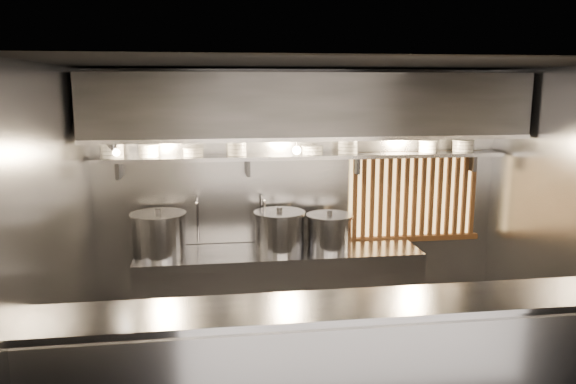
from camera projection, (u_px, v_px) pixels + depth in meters
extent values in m
plane|color=black|center=(328.00, 381.00, 5.07)|extent=(4.50, 4.50, 0.00)
plane|color=black|center=(333.00, 64.00, 4.55)|extent=(4.50, 4.50, 0.00)
plane|color=gray|center=(301.00, 197.00, 6.27)|extent=(4.50, 0.00, 4.50)
plane|color=gray|center=(56.00, 241.00, 4.49)|extent=(0.00, 3.00, 3.00)
plane|color=gray|center=(571.00, 222.00, 5.13)|extent=(0.00, 3.00, 3.00)
cube|color=#9A9A9F|center=(357.00, 378.00, 4.05)|extent=(4.50, 0.50, 1.10)
cube|color=#9A9A9F|center=(359.00, 304.00, 3.94)|extent=(4.50, 0.56, 0.03)
cube|color=#9A9A9F|center=(279.00, 291.00, 6.05)|extent=(3.00, 0.70, 0.90)
cube|color=#9A9A9F|center=(304.00, 156.00, 6.00)|extent=(4.40, 0.34, 0.04)
cube|color=#2D2D30|center=(308.00, 106.00, 5.69)|extent=(4.40, 0.80, 0.65)
cube|color=#9A9A9F|center=(315.00, 139.00, 5.36)|extent=(4.40, 0.03, 0.04)
cube|color=#FFCA72|center=(413.00, 196.00, 6.44)|extent=(1.50, 0.02, 0.92)
cube|color=brown|center=(417.00, 154.00, 6.30)|extent=(1.56, 0.06, 0.06)
cube|color=brown|center=(413.00, 238.00, 6.48)|extent=(1.56, 0.06, 0.06)
cube|color=brown|center=(355.00, 198.00, 6.29)|extent=(0.04, 0.04, 0.92)
cube|color=brown|center=(364.00, 198.00, 6.30)|extent=(0.04, 0.04, 0.92)
cube|color=brown|center=(372.00, 198.00, 6.32)|extent=(0.04, 0.04, 0.92)
cube|color=brown|center=(381.00, 198.00, 6.33)|extent=(0.04, 0.04, 0.92)
cube|color=brown|center=(389.00, 197.00, 6.35)|extent=(0.04, 0.04, 0.92)
cube|color=brown|center=(398.00, 197.00, 6.36)|extent=(0.04, 0.04, 0.92)
cube|color=brown|center=(406.00, 197.00, 6.37)|extent=(0.04, 0.04, 0.92)
cube|color=brown|center=(415.00, 197.00, 6.39)|extent=(0.04, 0.04, 0.92)
cube|color=brown|center=(423.00, 196.00, 6.40)|extent=(0.04, 0.04, 0.92)
cube|color=brown|center=(431.00, 196.00, 6.42)|extent=(0.04, 0.04, 0.92)
cube|color=brown|center=(440.00, 196.00, 6.43)|extent=(0.04, 0.04, 0.92)
cube|color=brown|center=(448.00, 196.00, 6.44)|extent=(0.04, 0.04, 0.92)
cube|color=brown|center=(456.00, 196.00, 6.46)|extent=(0.04, 0.04, 0.92)
cube|color=brown|center=(464.00, 195.00, 6.47)|extent=(0.04, 0.04, 0.92)
cube|color=brown|center=(473.00, 195.00, 6.49)|extent=(0.04, 0.04, 0.92)
cylinder|color=silver|center=(198.00, 220.00, 6.10)|extent=(0.03, 0.03, 0.48)
sphere|color=silver|center=(197.00, 198.00, 6.05)|extent=(0.04, 0.04, 0.04)
cylinder|color=silver|center=(197.00, 201.00, 5.93)|extent=(0.03, 0.26, 0.03)
sphere|color=silver|center=(197.00, 203.00, 5.80)|extent=(0.04, 0.04, 0.04)
cylinder|color=silver|center=(197.00, 210.00, 5.81)|extent=(0.03, 0.03, 0.14)
cylinder|color=silver|center=(262.00, 218.00, 6.20)|extent=(0.03, 0.03, 0.48)
sphere|color=silver|center=(262.00, 196.00, 6.15)|extent=(0.04, 0.04, 0.04)
cylinder|color=silver|center=(263.00, 199.00, 6.03)|extent=(0.03, 0.26, 0.03)
sphere|color=silver|center=(264.00, 201.00, 5.90)|extent=(0.04, 0.04, 0.04)
cylinder|color=silver|center=(264.00, 208.00, 5.91)|extent=(0.03, 0.03, 0.14)
cone|color=#9A9A9F|center=(113.00, 146.00, 5.24)|extent=(0.25, 0.27, 0.20)
sphere|color=#FFE0B2|center=(116.00, 153.00, 5.24)|extent=(0.07, 0.07, 0.07)
cylinder|color=#2D2D30|center=(114.00, 137.00, 5.33)|extent=(0.02, 0.22, 0.02)
cylinder|color=#2D2D30|center=(297.00, 143.00, 5.84)|extent=(0.01, 0.01, 0.12)
sphere|color=#FFE0B2|center=(297.00, 150.00, 5.86)|extent=(0.09, 0.09, 0.09)
cylinder|color=#9A9A9F|center=(159.00, 236.00, 5.75)|extent=(0.69, 0.69, 0.42)
cylinder|color=#9A9A9F|center=(158.00, 215.00, 5.71)|extent=(0.73, 0.73, 0.03)
cylinder|color=#2D2D30|center=(158.00, 211.00, 5.70)|extent=(0.06, 0.06, 0.04)
cylinder|color=#9A9A9F|center=(280.00, 232.00, 5.94)|extent=(0.68, 0.68, 0.39)
cylinder|color=#9A9A9F|center=(279.00, 213.00, 5.90)|extent=(0.72, 0.72, 0.03)
cylinder|color=#2D2D30|center=(279.00, 210.00, 5.90)|extent=(0.06, 0.06, 0.04)
cylinder|color=#9A9A9F|center=(329.00, 233.00, 6.00)|extent=(0.57, 0.57, 0.35)
cylinder|color=#9A9A9F|center=(330.00, 216.00, 5.96)|extent=(0.61, 0.61, 0.03)
cylinder|color=#2D2D30|center=(330.00, 213.00, 5.96)|extent=(0.06, 0.06, 0.04)
cylinder|color=white|center=(113.00, 156.00, 5.72)|extent=(0.23, 0.23, 0.03)
cylinder|color=white|center=(112.00, 152.00, 5.71)|extent=(0.23, 0.23, 0.03)
cylinder|color=white|center=(112.00, 149.00, 5.70)|extent=(0.23, 0.23, 0.03)
cylinder|color=white|center=(112.00, 145.00, 5.70)|extent=(0.23, 0.23, 0.03)
cylinder|color=white|center=(112.00, 142.00, 5.69)|extent=(0.24, 0.24, 0.01)
cylinder|color=white|center=(149.00, 155.00, 5.77)|extent=(0.20, 0.20, 0.03)
cylinder|color=white|center=(149.00, 152.00, 5.76)|extent=(0.20, 0.20, 0.03)
cylinder|color=white|center=(149.00, 148.00, 5.75)|extent=(0.20, 0.20, 0.03)
cylinder|color=white|center=(149.00, 145.00, 5.75)|extent=(0.22, 0.22, 0.01)
cylinder|color=white|center=(193.00, 155.00, 5.83)|extent=(0.20, 0.20, 0.03)
cylinder|color=white|center=(193.00, 151.00, 5.82)|extent=(0.20, 0.20, 0.03)
cylinder|color=white|center=(193.00, 148.00, 5.82)|extent=(0.22, 0.22, 0.01)
cylinder|color=white|center=(237.00, 154.00, 5.90)|extent=(0.20, 0.20, 0.03)
cylinder|color=white|center=(237.00, 150.00, 5.89)|extent=(0.20, 0.20, 0.03)
cylinder|color=white|center=(237.00, 147.00, 5.88)|extent=(0.20, 0.20, 0.03)
cylinder|color=white|center=(237.00, 143.00, 5.87)|extent=(0.20, 0.20, 0.03)
cylinder|color=white|center=(237.00, 140.00, 5.87)|extent=(0.21, 0.21, 0.01)
cylinder|color=white|center=(312.00, 153.00, 6.01)|extent=(0.22, 0.22, 0.03)
cylinder|color=white|center=(312.00, 149.00, 6.00)|extent=(0.22, 0.22, 0.03)
cylinder|color=white|center=(312.00, 146.00, 6.00)|extent=(0.23, 0.23, 0.01)
cylinder|color=white|center=(348.00, 152.00, 6.06)|extent=(0.21, 0.21, 0.03)
cylinder|color=white|center=(348.00, 148.00, 6.06)|extent=(0.21, 0.21, 0.03)
cylinder|color=white|center=(348.00, 145.00, 6.05)|extent=(0.21, 0.21, 0.03)
cylinder|color=white|center=(348.00, 141.00, 6.04)|extent=(0.21, 0.21, 0.03)
cylinder|color=white|center=(348.00, 139.00, 6.04)|extent=(0.22, 0.22, 0.01)
cylinder|color=white|center=(427.00, 151.00, 6.19)|extent=(0.19, 0.19, 0.03)
cylinder|color=white|center=(428.00, 147.00, 6.18)|extent=(0.19, 0.19, 0.03)
cylinder|color=white|center=(428.00, 144.00, 6.18)|extent=(0.19, 0.19, 0.03)
cylinder|color=white|center=(428.00, 141.00, 6.17)|extent=(0.20, 0.20, 0.01)
cylinder|color=white|center=(463.00, 150.00, 6.25)|extent=(0.23, 0.23, 0.03)
cylinder|color=white|center=(463.00, 147.00, 6.24)|extent=(0.23, 0.23, 0.03)
cylinder|color=white|center=(463.00, 143.00, 6.23)|extent=(0.23, 0.23, 0.03)
cylinder|color=white|center=(463.00, 141.00, 6.23)|extent=(0.24, 0.24, 0.01)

